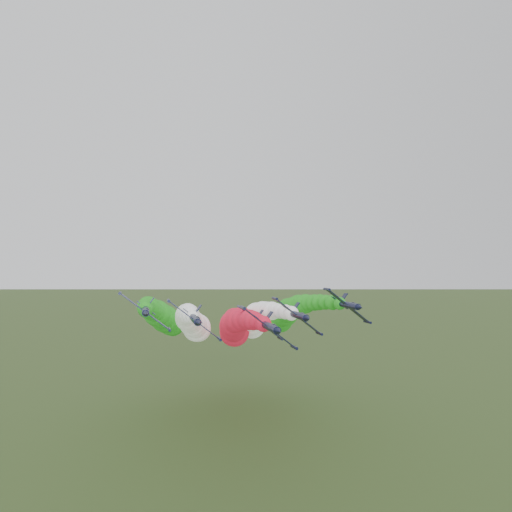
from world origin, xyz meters
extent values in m
cylinder|color=black|center=(-1.99, -6.51, 37.19)|extent=(1.77, 10.31, 1.77)
cone|color=black|center=(-1.99, -12.58, 37.19)|extent=(1.61, 2.06, 1.61)
cone|color=black|center=(-1.99, -0.90, 37.19)|extent=(1.61, 1.03, 1.61)
ellipsoid|color=black|center=(-1.71, -8.80, 37.55)|extent=(1.16, 2.15, 1.12)
cube|color=black|center=(-2.10, -6.74, 37.05)|extent=(8.78, 2.18, 6.83)
cylinder|color=black|center=(-6.45, -6.74, 40.41)|extent=(0.71, 2.98, 0.71)
cylinder|color=black|center=(2.25, -6.74, 33.69)|extent=(0.71, 2.98, 0.71)
cube|color=black|center=(-1.19, -2.16, 38.23)|extent=(1.74, 1.72, 2.18)
cube|color=black|center=(-1.89, -2.16, 37.32)|extent=(3.51, 1.26, 2.75)
sphere|color=red|center=(-1.99, -2.50, 37.19)|extent=(2.82, 2.82, 2.82)
sphere|color=red|center=(-1.97, 1.75, 37.07)|extent=(2.97, 2.97, 2.97)
sphere|color=red|center=(-1.89, 6.01, 36.85)|extent=(3.69, 3.69, 3.69)
sphere|color=red|center=(-1.75, 10.26, 36.53)|extent=(4.06, 4.06, 4.06)
sphere|color=red|center=(-1.57, 14.51, 36.15)|extent=(3.84, 3.84, 3.84)
sphere|color=red|center=(-1.33, 18.77, 35.71)|extent=(4.84, 4.84, 4.84)
sphere|color=red|center=(-1.03, 23.02, 35.21)|extent=(4.41, 4.41, 4.41)
sphere|color=red|center=(-0.69, 27.28, 34.66)|extent=(5.75, 5.75, 5.75)
sphere|color=red|center=(-0.29, 31.53, 34.06)|extent=(5.85, 5.85, 5.85)
sphere|color=red|center=(0.17, 35.78, 33.41)|extent=(5.44, 5.44, 5.44)
sphere|color=red|center=(0.67, 40.04, 32.72)|extent=(5.57, 5.57, 5.57)
sphere|color=red|center=(1.24, 44.29, 31.98)|extent=(6.86, 6.86, 6.86)
sphere|color=red|center=(1.85, 48.54, 31.20)|extent=(7.60, 7.60, 7.60)
sphere|color=red|center=(2.52, 52.80, 30.38)|extent=(6.35, 6.35, 6.35)
sphere|color=red|center=(3.24, 57.05, 29.53)|extent=(8.16, 8.16, 8.16)
sphere|color=red|center=(4.01, 61.30, 28.63)|extent=(8.24, 8.24, 8.24)
sphere|color=red|center=(4.84, 65.56, 27.70)|extent=(7.75, 7.75, 7.75)
sphere|color=red|center=(5.72, 69.81, 26.74)|extent=(7.55, 7.55, 7.55)
sphere|color=red|center=(6.65, 74.07, 25.74)|extent=(9.74, 9.74, 9.74)
sphere|color=red|center=(7.64, 78.32, 24.70)|extent=(8.46, 8.46, 8.46)
cylinder|color=black|center=(-13.63, -0.30, 38.07)|extent=(1.77, 10.31, 1.77)
cone|color=black|center=(-13.63, -6.37, 38.07)|extent=(1.61, 2.06, 1.61)
cone|color=black|center=(-13.63, 5.31, 38.07)|extent=(1.61, 1.03, 1.61)
ellipsoid|color=black|center=(-13.35, -2.59, 38.43)|extent=(1.16, 2.15, 1.12)
cube|color=black|center=(-13.74, -0.53, 37.93)|extent=(8.78, 2.18, 6.83)
cylinder|color=black|center=(-18.09, -0.53, 41.30)|extent=(0.71, 2.98, 0.71)
cylinder|color=black|center=(-9.39, -0.53, 34.57)|extent=(0.71, 2.98, 0.71)
cube|color=black|center=(-12.83, 4.05, 39.11)|extent=(1.74, 1.72, 2.18)
cube|color=black|center=(-13.53, 4.05, 38.21)|extent=(3.51, 1.26, 2.75)
sphere|color=white|center=(-13.63, 3.71, 38.07)|extent=(2.40, 2.40, 2.40)
sphere|color=white|center=(-13.61, 7.96, 37.96)|extent=(3.34, 3.34, 3.34)
sphere|color=white|center=(-13.53, 12.22, 37.73)|extent=(4.00, 4.00, 4.00)
sphere|color=white|center=(-13.39, 16.47, 37.42)|extent=(4.24, 4.24, 4.24)
sphere|color=white|center=(-13.21, 20.72, 37.04)|extent=(3.57, 3.57, 3.57)
sphere|color=white|center=(-12.97, 24.98, 36.60)|extent=(3.95, 3.95, 3.95)
sphere|color=white|center=(-12.67, 29.23, 36.10)|extent=(4.75, 4.75, 4.75)
sphere|color=white|center=(-12.33, 33.48, 35.54)|extent=(4.99, 4.99, 4.99)
sphere|color=white|center=(-11.93, 37.74, 34.94)|extent=(5.53, 5.53, 5.53)
sphere|color=white|center=(-11.47, 41.99, 34.29)|extent=(5.04, 5.04, 5.04)
sphere|color=white|center=(-10.97, 46.25, 33.60)|extent=(6.47, 6.47, 6.47)
sphere|color=white|center=(-10.41, 50.50, 32.86)|extent=(6.98, 6.98, 6.98)
sphere|color=white|center=(-9.79, 54.75, 32.09)|extent=(7.06, 7.06, 7.06)
sphere|color=white|center=(-9.12, 59.01, 31.27)|extent=(6.57, 6.57, 6.57)
sphere|color=white|center=(-8.40, 63.26, 30.41)|extent=(6.81, 6.81, 6.81)
sphere|color=white|center=(-7.63, 67.51, 29.52)|extent=(7.91, 7.91, 7.91)
sphere|color=white|center=(-6.80, 71.77, 28.59)|extent=(8.24, 8.24, 8.24)
sphere|color=white|center=(-5.92, 76.02, 27.62)|extent=(7.94, 7.94, 7.94)
sphere|color=white|center=(-4.99, 80.27, 26.62)|extent=(9.35, 9.35, 9.35)
sphere|color=white|center=(-4.00, 84.53, 25.59)|extent=(8.60, 8.60, 8.60)
cylinder|color=black|center=(6.07, 3.62, 37.91)|extent=(1.77, 10.31, 1.77)
cone|color=black|center=(6.07, -2.45, 37.91)|extent=(1.61, 2.06, 1.61)
cone|color=black|center=(6.07, 9.23, 37.91)|extent=(1.61, 1.03, 1.61)
ellipsoid|color=black|center=(6.35, 1.33, 38.27)|extent=(1.16, 2.15, 1.12)
cube|color=black|center=(5.96, 3.39, 37.77)|extent=(8.78, 2.18, 6.83)
cylinder|color=black|center=(1.61, 3.39, 41.13)|extent=(0.71, 2.98, 0.71)
cylinder|color=black|center=(10.31, 3.39, 34.41)|extent=(0.71, 2.98, 0.71)
cube|color=black|center=(6.87, 7.97, 38.95)|extent=(1.74, 1.72, 2.18)
cube|color=black|center=(6.17, 7.97, 38.04)|extent=(3.51, 1.26, 2.75)
sphere|color=white|center=(6.07, 7.63, 37.91)|extent=(2.91, 2.91, 2.91)
sphere|color=white|center=(6.09, 11.88, 37.80)|extent=(3.03, 3.03, 3.03)
sphere|color=white|center=(6.17, 16.13, 37.57)|extent=(3.15, 3.15, 3.15)
sphere|color=white|center=(6.31, 20.39, 37.26)|extent=(3.48, 3.48, 3.48)
sphere|color=white|center=(6.49, 24.64, 36.88)|extent=(4.24, 4.24, 4.24)
sphere|color=white|center=(6.73, 28.89, 36.43)|extent=(4.46, 4.46, 4.46)
sphere|color=white|center=(7.03, 33.15, 35.93)|extent=(4.98, 4.98, 4.98)
sphere|color=white|center=(7.37, 37.40, 35.38)|extent=(5.58, 5.58, 5.58)
sphere|color=white|center=(7.77, 41.66, 34.78)|extent=(5.01, 5.01, 5.01)
sphere|color=white|center=(8.23, 45.91, 34.13)|extent=(5.92, 5.92, 5.92)
sphere|color=white|center=(8.74, 50.16, 33.44)|extent=(6.95, 6.95, 6.95)
sphere|color=white|center=(9.30, 54.42, 32.70)|extent=(6.81, 6.81, 6.81)
sphere|color=white|center=(9.91, 58.67, 31.92)|extent=(5.97, 5.97, 5.97)
sphere|color=white|center=(10.58, 62.92, 31.11)|extent=(6.28, 6.28, 6.28)
sphere|color=white|center=(11.30, 67.18, 30.25)|extent=(7.43, 7.43, 7.43)
sphere|color=white|center=(12.07, 71.43, 29.36)|extent=(6.81, 6.81, 6.81)
sphere|color=white|center=(12.90, 75.68, 28.43)|extent=(8.21, 8.21, 8.21)
sphere|color=white|center=(13.78, 79.94, 27.46)|extent=(8.46, 8.46, 8.46)
sphere|color=white|center=(14.71, 84.19, 26.46)|extent=(9.30, 9.30, 9.30)
sphere|color=white|center=(15.70, 88.45, 25.42)|extent=(8.14, 8.14, 8.14)
cylinder|color=black|center=(-21.88, 6.02, 39.13)|extent=(1.77, 10.31, 1.77)
cone|color=black|center=(-21.88, -0.05, 39.13)|extent=(1.61, 2.06, 1.61)
cone|color=black|center=(-21.88, 11.64, 39.13)|extent=(1.61, 1.03, 1.61)
ellipsoid|color=black|center=(-21.60, 3.73, 39.49)|extent=(1.16, 2.15, 1.12)
cube|color=black|center=(-21.98, 5.80, 38.99)|extent=(8.78, 2.18, 6.83)
cylinder|color=black|center=(-26.33, 5.80, 42.35)|extent=(0.71, 2.98, 0.71)
cylinder|color=black|center=(-17.63, 5.80, 35.63)|extent=(0.71, 2.98, 0.71)
cube|color=black|center=(-21.07, 10.38, 40.17)|extent=(1.74, 1.72, 2.18)
cube|color=black|center=(-21.77, 10.38, 39.26)|extent=(3.51, 1.26, 2.75)
sphere|color=#1E891A|center=(-21.88, 10.03, 39.13)|extent=(2.92, 2.92, 2.92)
sphere|color=#1E891A|center=(-21.85, 14.29, 39.02)|extent=(2.77, 2.77, 2.77)
sphere|color=#1E891A|center=(-21.77, 18.54, 38.79)|extent=(3.21, 3.21, 3.21)
sphere|color=#1E891A|center=(-21.64, 22.79, 38.48)|extent=(3.65, 3.65, 3.65)
sphere|color=#1E891A|center=(-21.45, 27.05, 38.10)|extent=(3.62, 3.62, 3.62)
sphere|color=#1E891A|center=(-21.21, 31.30, 37.65)|extent=(5.10, 5.10, 5.10)
sphere|color=#1E891A|center=(-20.92, 35.56, 37.15)|extent=(4.33, 4.33, 4.33)
sphere|color=#1E891A|center=(-20.57, 39.81, 36.60)|extent=(5.40, 5.40, 5.40)
sphere|color=#1E891A|center=(-20.17, 44.06, 36.00)|extent=(4.86, 4.86, 4.86)
sphere|color=#1E891A|center=(-19.72, 48.32, 35.35)|extent=(5.67, 5.67, 5.67)
sphere|color=#1E891A|center=(-19.21, 52.57, 34.66)|extent=(5.29, 5.29, 5.29)
sphere|color=#1E891A|center=(-18.65, 56.82, 33.92)|extent=(7.35, 7.35, 7.35)
sphere|color=#1E891A|center=(-18.04, 61.08, 33.14)|extent=(6.54, 6.54, 6.54)
sphere|color=#1E891A|center=(-17.37, 65.33, 32.33)|extent=(7.77, 7.77, 7.77)
sphere|color=#1E891A|center=(-16.65, 69.58, 31.47)|extent=(7.54, 7.54, 7.54)
sphere|color=#1E891A|center=(-15.87, 73.84, 30.57)|extent=(8.62, 8.62, 8.62)
sphere|color=#1E891A|center=(-15.05, 78.09, 29.64)|extent=(8.58, 8.58, 8.58)
sphere|color=#1E891A|center=(-14.17, 82.35, 28.68)|extent=(7.66, 7.66, 7.66)
sphere|color=#1E891A|center=(-13.23, 86.60, 27.68)|extent=(8.47, 8.47, 8.47)
sphere|color=#1E891A|center=(-12.24, 90.85, 26.64)|extent=(8.10, 8.10, 8.10)
cylinder|color=black|center=(17.81, 7.57, 39.34)|extent=(1.77, 10.31, 1.77)
cone|color=black|center=(17.81, 1.50, 39.34)|extent=(1.61, 2.06, 1.61)
cone|color=black|center=(17.81, 13.18, 39.34)|extent=(1.61, 1.03, 1.61)
ellipsoid|color=black|center=(18.09, 5.28, 39.70)|extent=(1.16, 2.15, 1.12)
cube|color=black|center=(17.70, 7.34, 39.21)|extent=(8.78, 2.18, 6.83)
cylinder|color=black|center=(13.35, 7.34, 42.57)|extent=(0.71, 2.98, 0.71)
cylinder|color=black|center=(22.05, 7.34, 35.84)|extent=(0.71, 2.98, 0.71)
cube|color=black|center=(18.61, 11.92, 40.38)|extent=(1.74, 1.72, 2.18)
cube|color=black|center=(17.91, 11.92, 39.48)|extent=(3.51, 1.26, 2.75)
sphere|color=#1E891A|center=(17.81, 11.58, 39.34)|extent=(2.66, 2.66, 2.66)
sphere|color=#1E891A|center=(17.83, 15.83, 39.23)|extent=(3.28, 3.28, 3.28)
sphere|color=#1E891A|center=(17.92, 20.08, 39.00)|extent=(3.39, 3.39, 3.39)
sphere|color=#1E891A|center=(18.05, 24.34, 38.69)|extent=(3.75, 3.75, 3.75)
sphere|color=#1E891A|center=(18.24, 28.59, 38.31)|extent=(3.97, 3.97, 3.97)
sphere|color=#1E891A|center=(18.48, 32.85, 37.87)|extent=(4.08, 4.08, 4.08)
sphere|color=#1E891A|center=(18.77, 37.10, 37.37)|extent=(5.01, 5.01, 5.01)
sphere|color=#1E891A|center=(19.12, 41.35, 36.82)|extent=(5.11, 5.11, 5.11)
sphere|color=#1E891A|center=(19.52, 45.61, 36.21)|extent=(6.01, 6.01, 6.01)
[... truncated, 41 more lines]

